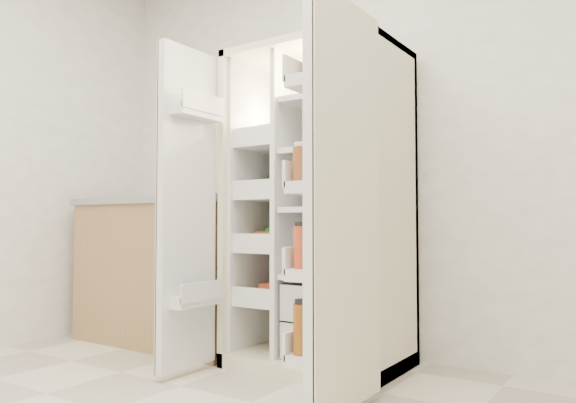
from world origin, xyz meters
The scene contains 5 objects.
wall_back centered at (0.00, 2.00, 1.35)m, with size 4.00×0.02×2.70m, color white.
refrigerator centered at (-0.05, 1.65, 0.74)m, with size 0.92×0.70×1.80m.
freezer_door centered at (-0.56, 1.05, 0.89)m, with size 0.15×0.40×1.72m.
fridge_door centered at (0.42, 0.96, 0.87)m, with size 0.17×0.58×1.72m.
kitchen_counter centered at (-1.21, 1.60, 0.49)m, with size 1.35×0.72×0.98m.
Camera 1 is at (1.52, -1.09, 0.80)m, focal length 34.00 mm.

